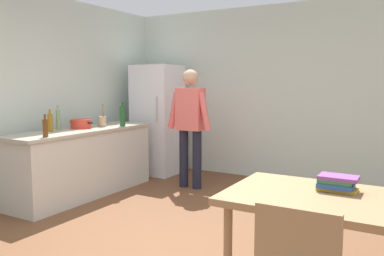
% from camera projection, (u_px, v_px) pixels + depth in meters
% --- Properties ---
extents(ground_plane, '(14.00, 14.00, 0.00)m').
position_uv_depth(ground_plane, '(179.00, 245.00, 3.71)').
color(ground_plane, brown).
extents(wall_back, '(6.40, 0.12, 2.70)m').
position_uv_depth(wall_back, '(281.00, 93.00, 6.14)').
color(wall_back, silver).
rests_on(wall_back, ground_plane).
extents(wall_left, '(0.12, 5.60, 2.70)m').
position_uv_depth(wall_left, '(12.00, 96.00, 5.02)').
color(wall_left, silver).
rests_on(wall_left, ground_plane).
extents(kitchen_counter, '(0.64, 2.20, 0.90)m').
position_uv_depth(kitchen_counter, '(84.00, 162.00, 5.34)').
color(kitchen_counter, beige).
rests_on(kitchen_counter, ground_plane).
extents(refrigerator, '(0.70, 0.67, 1.80)m').
position_uv_depth(refrigerator, '(158.00, 120.00, 6.62)').
color(refrigerator, white).
rests_on(refrigerator, ground_plane).
extents(person, '(0.70, 0.22, 1.70)m').
position_uv_depth(person, '(190.00, 120.00, 5.66)').
color(person, '#1E1E2D').
rests_on(person, ground_plane).
extents(dining_table, '(1.40, 0.90, 0.75)m').
position_uv_depth(dining_table, '(331.00, 207.00, 2.68)').
color(dining_table, '#9E754C').
rests_on(dining_table, ground_plane).
extents(cooking_pot, '(0.40, 0.28, 0.12)m').
position_uv_depth(cooking_pot, '(81.00, 124.00, 5.39)').
color(cooking_pot, red).
rests_on(cooking_pot, kitchen_counter).
extents(utensil_jar, '(0.11, 0.11, 0.32)m').
position_uv_depth(utensil_jar, '(102.00, 121.00, 5.58)').
color(utensil_jar, tan).
rests_on(utensil_jar, kitchen_counter).
extents(bottle_beer_brown, '(0.06, 0.06, 0.26)m').
position_uv_depth(bottle_beer_brown, '(45.00, 128.00, 4.50)').
color(bottle_beer_brown, '#5B3314').
rests_on(bottle_beer_brown, kitchen_counter).
extents(bottle_oil_amber, '(0.06, 0.06, 0.28)m').
position_uv_depth(bottle_oil_amber, '(50.00, 122.00, 5.02)').
color(bottle_oil_amber, '#996619').
rests_on(bottle_oil_amber, kitchen_counter).
extents(bottle_wine_green, '(0.08, 0.08, 0.34)m').
position_uv_depth(bottle_wine_green, '(123.00, 116.00, 5.62)').
color(bottle_wine_green, '#1E5123').
rests_on(bottle_wine_green, kitchen_counter).
extents(bottle_vinegar_tall, '(0.06, 0.06, 0.32)m').
position_uv_depth(bottle_vinegar_tall, '(58.00, 119.00, 5.19)').
color(bottle_vinegar_tall, gray).
rests_on(bottle_vinegar_tall, kitchen_counter).
extents(book_stack, '(0.27, 0.18, 0.11)m').
position_uv_depth(book_stack, '(337.00, 183.00, 2.81)').
color(book_stack, gold).
rests_on(book_stack, dining_table).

